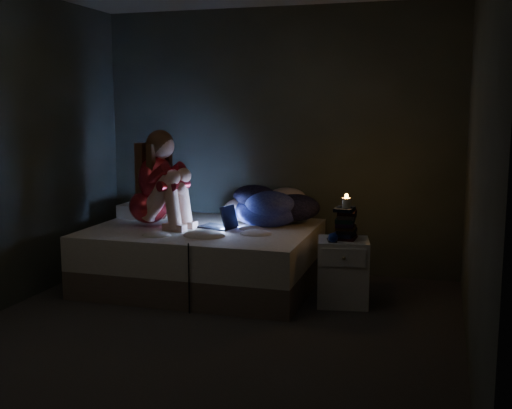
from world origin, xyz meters
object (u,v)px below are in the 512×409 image
at_px(phone, 331,240).
at_px(nightstand, 343,272).
at_px(woman, 149,178).
at_px(bed, 203,257).
at_px(candle, 346,203).
at_px(laptop, 217,216).

bearing_deg(phone, nightstand, 29.90).
bearing_deg(woman, phone, 5.70).
relative_size(bed, candle, 24.97).
relative_size(woman, nightstand, 1.61).
xyz_separation_m(laptop, phone, (1.09, -0.26, -0.10)).
bearing_deg(candle, woman, 177.60).
height_order(bed, candle, candle).
height_order(nightstand, candle, candle).
bearing_deg(laptop, nightstand, 5.40).
bearing_deg(woman, laptop, 19.67).
bearing_deg(candle, nightstand, -118.77).
relative_size(bed, woman, 2.24).
distance_m(woman, candle, 1.83).
xyz_separation_m(woman, candle, (1.82, -0.08, -0.14)).
relative_size(woman, phone, 6.37).
height_order(woman, laptop, woman).
distance_m(candle, phone, 0.33).
bearing_deg(phone, candle, 34.67).
distance_m(bed, nightstand, 1.33).
relative_size(laptop, phone, 2.27).
height_order(candle, phone, candle).
bearing_deg(bed, laptop, 5.01).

